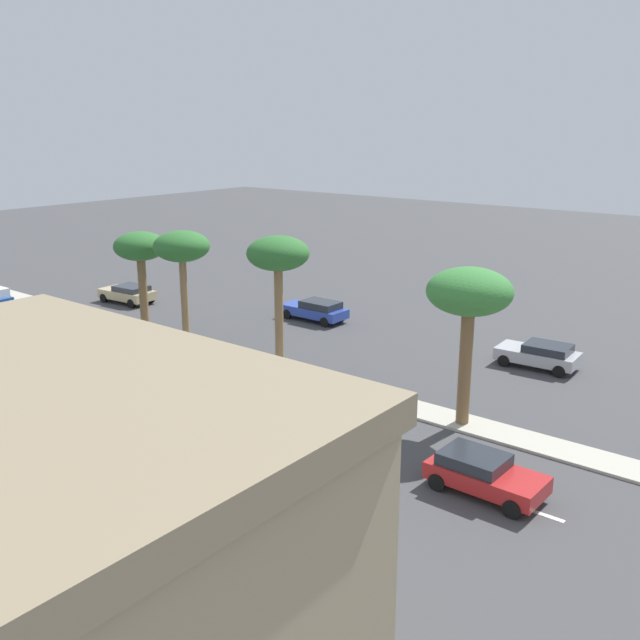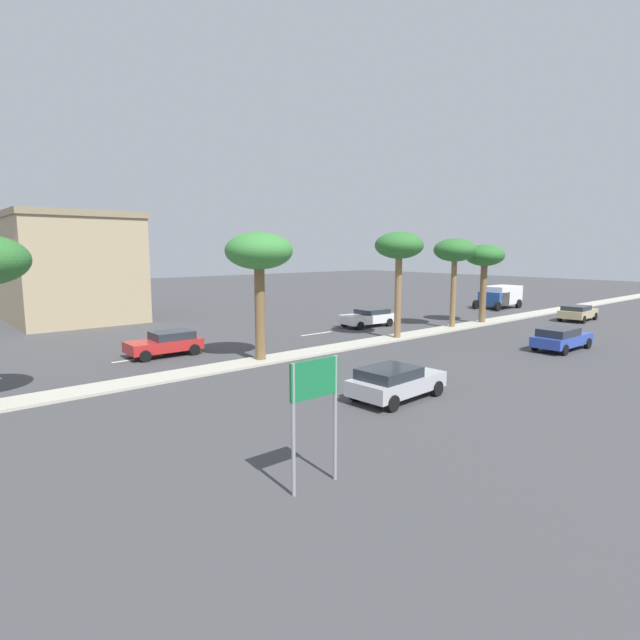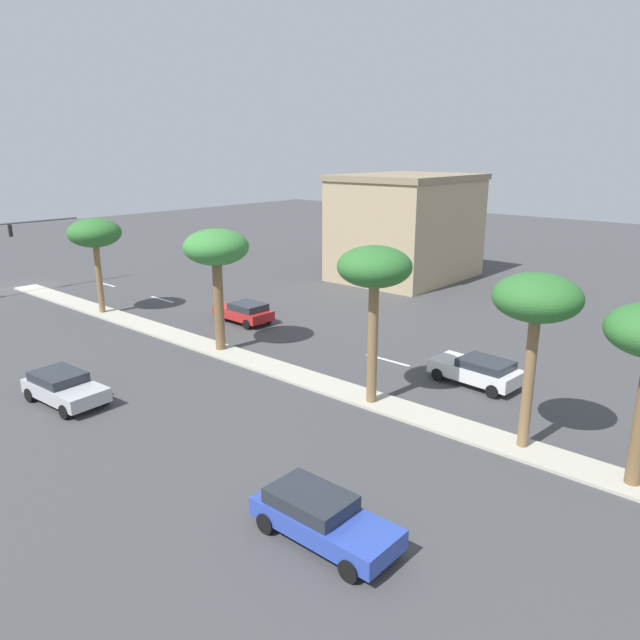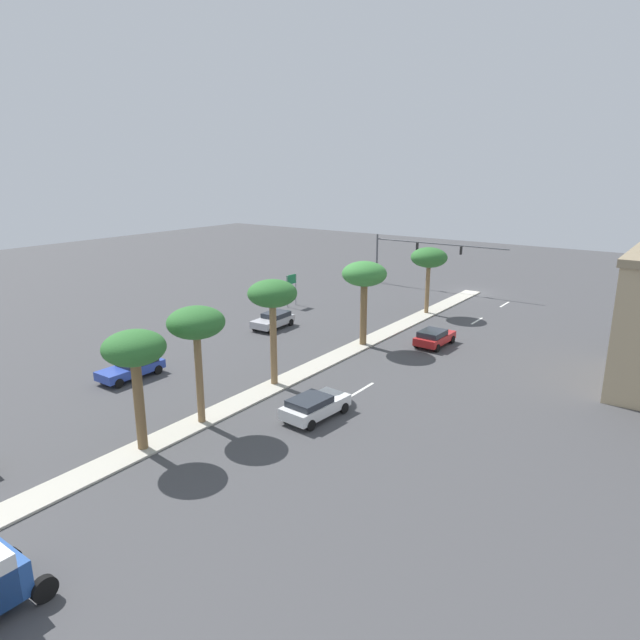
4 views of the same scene
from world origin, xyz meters
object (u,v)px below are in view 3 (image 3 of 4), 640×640
at_px(sedan_red_right, 244,312).
at_px(sedan_silver_rear, 64,387).
at_px(commercial_building, 406,227).
at_px(sedan_blue_mid, 322,517).
at_px(palm_tree_left, 374,271).
at_px(palm_tree_outboard, 95,234).
at_px(palm_tree_front, 216,250).
at_px(palm_tree_rear, 537,302).
at_px(sedan_white_front, 477,370).

distance_m(sedan_red_right, sedan_silver_rear, 14.48).
height_order(commercial_building, sedan_silver_rear, commercial_building).
bearing_deg(sedan_silver_rear, sedan_red_right, -165.95).
bearing_deg(sedan_blue_mid, palm_tree_left, -152.19).
relative_size(palm_tree_outboard, sedan_blue_mid, 1.43).
relative_size(commercial_building, palm_tree_front, 1.77).
height_order(palm_tree_outboard, palm_tree_left, palm_tree_left).
bearing_deg(sedan_blue_mid, sedan_red_right, -126.67).
height_order(palm_tree_front, sedan_red_right, palm_tree_front).
height_order(palm_tree_front, palm_tree_rear, palm_tree_front).
height_order(commercial_building, palm_tree_rear, commercial_building).
relative_size(commercial_building, palm_tree_outboard, 1.86).
bearing_deg(palm_tree_rear, sedan_silver_rear, -61.69).
bearing_deg(palm_tree_front, sedan_silver_rear, 1.62).
bearing_deg(sedan_blue_mid, palm_tree_outboard, -107.82).
relative_size(sedan_red_right, sedan_silver_rear, 0.95).
xyz_separation_m(commercial_building, palm_tree_outboard, (24.04, -9.11, 1.03)).
bearing_deg(palm_tree_outboard, sedan_blue_mid, 72.18).
distance_m(palm_tree_rear, sedan_white_front, 8.18).
relative_size(sedan_red_right, sedan_white_front, 0.92).
distance_m(sedan_silver_rear, sedan_white_front, 19.24).
bearing_deg(palm_tree_outboard, palm_tree_front, 90.99).
distance_m(palm_tree_outboard, palm_tree_rear, 30.01).
relative_size(commercial_building, sedan_red_right, 2.94).
relative_size(commercial_building, sedan_blue_mid, 2.66).
height_order(palm_tree_rear, sedan_red_right, palm_tree_rear).
bearing_deg(sedan_red_right, sedan_white_front, 90.28).
height_order(sedan_blue_mid, sedan_white_front, sedan_blue_mid).
bearing_deg(sedan_blue_mid, palm_tree_front, -120.67).
xyz_separation_m(palm_tree_front, sedan_white_front, (-4.84, 13.32, -4.99)).
xyz_separation_m(palm_tree_rear, sedan_blue_mid, (9.23, -2.19, -5.05)).
height_order(commercial_building, sedan_blue_mid, commercial_building).
xyz_separation_m(commercial_building, palm_tree_rear, (23.76, 20.90, 1.31)).
relative_size(palm_tree_outboard, palm_tree_rear, 0.97).
height_order(palm_tree_outboard, sedan_blue_mid, palm_tree_outboard).
bearing_deg(palm_tree_rear, sedan_red_right, -102.66).
relative_size(palm_tree_rear, sedan_red_right, 1.64).
distance_m(palm_tree_outboard, sedan_silver_rear, 16.28).
bearing_deg(palm_tree_left, sedan_silver_rear, -49.59).
bearing_deg(palm_tree_outboard, palm_tree_rear, 90.54).
distance_m(palm_tree_front, palm_tree_left, 10.79).
height_order(commercial_building, palm_tree_left, commercial_building).
bearing_deg(sedan_white_front, sedan_red_right, -89.72).
distance_m(commercial_building, sedan_red_right, 19.43).
bearing_deg(sedan_white_front, palm_tree_left, -26.11).
distance_m(palm_tree_outboard, sedan_blue_mid, 29.61).
distance_m(sedan_blue_mid, sedan_white_front, 14.16).
bearing_deg(palm_tree_left, sedan_red_right, -109.94).
distance_m(palm_tree_front, sedan_blue_mid, 18.63).
xyz_separation_m(sedan_red_right, sedan_white_front, (-0.08, 16.57, 0.01)).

